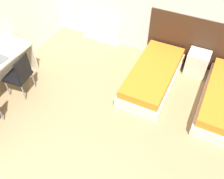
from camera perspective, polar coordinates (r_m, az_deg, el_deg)
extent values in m
cube|color=#382316|center=(5.67, 20.13, 9.52)|extent=(2.42, 0.03, 1.14)
cube|color=beige|center=(5.26, 9.22, 2.40)|extent=(0.86, 1.89, 0.24)
cube|color=orange|center=(5.12, 9.49, 4.05)|extent=(0.78, 1.81, 0.17)
cube|color=beige|center=(5.67, 18.88, 5.80)|extent=(0.45, 0.39, 0.51)
cube|color=silver|center=(6.32, -2.51, 13.15)|extent=(1.00, 0.12, 0.54)
cube|color=beige|center=(5.73, -19.04, 7.54)|extent=(0.49, 0.04, 0.71)
cube|color=black|center=(5.15, -20.73, 2.89)|extent=(0.47, 0.47, 0.05)
cube|color=black|center=(4.88, -19.63, 4.53)|extent=(0.07, 0.38, 0.45)
cylinder|color=slate|center=(5.30, -22.76, 0.28)|extent=(0.02, 0.02, 0.39)
cylinder|color=slate|center=(5.49, -20.64, 2.85)|extent=(0.02, 0.02, 0.39)
cylinder|color=slate|center=(5.10, -19.57, -0.68)|extent=(0.02, 0.02, 0.39)
cylinder|color=slate|center=(5.29, -17.48, 2.02)|extent=(0.02, 0.02, 0.39)
cylinder|color=slate|center=(4.90, -24.10, -4.97)|extent=(0.02, 0.02, 0.39)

